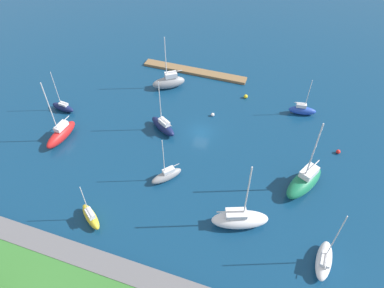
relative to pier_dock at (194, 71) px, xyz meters
name	(u,v)px	position (x,y,z in m)	size (l,w,h in m)	color
water	(201,132)	(-7.06, 17.26, -0.26)	(160.00, 160.00, 0.00)	navy
pier_dock	(194,71)	(0.00, 0.00, 0.00)	(21.99, 2.19, 0.52)	olive
breakwater	(130,274)	(-7.06, 44.07, 0.25)	(65.60, 2.76, 1.03)	slate
sailboat_gray_by_breakwater	(169,82)	(2.98, 6.76, 1.07)	(6.53, 5.52, 10.78)	gray
sailboat_white_near_pier	(324,260)	(-28.40, 35.05, 0.68)	(2.19, 5.56, 9.84)	white
sailboat_navy_east_end	(163,126)	(-0.78, 18.87, 0.77)	(5.95, 4.51, 9.82)	#141E4C
sailboat_red_lone_north	(61,134)	(14.32, 26.36, 0.92)	(2.43, 6.99, 11.47)	red
sailboat_green_outer_mooring	(304,181)	(-24.80, 23.71, 1.13)	(5.98, 8.25, 12.59)	#19724C
sailboat_yellow_lone_south	(91,216)	(1.34, 38.78, 0.70)	(4.53, 3.78, 6.88)	yellow
sailboat_blue_west_end	(302,110)	(-22.71, 6.57, 0.63)	(4.98, 2.09, 7.22)	#2347B2
sailboat_gray_mid_basin	(167,175)	(-5.48, 28.79, 0.61)	(4.22, 4.68, 8.14)	gray
sailboat_white_center_basin	(240,219)	(-17.47, 32.88, 0.96)	(7.94, 5.12, 11.41)	white
sailboat_navy_far_south	(63,107)	(18.54, 19.78, 0.51)	(4.80, 1.89, 8.09)	#141E4C
mooring_buoy_red	(338,152)	(-29.39, 14.79, 0.09)	(0.69, 0.69, 0.69)	red
mooring_buoy_white	(213,115)	(-7.71, 12.40, 0.06)	(0.63, 0.63, 0.63)	white
mooring_buoy_yellow	(246,96)	(-12.12, 5.20, 0.11)	(0.75, 0.75, 0.75)	yellow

